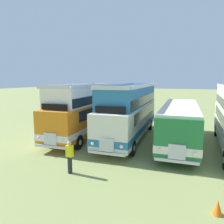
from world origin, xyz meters
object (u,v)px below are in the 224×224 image
at_px(bus_first_in_row, 86,109).
at_px(cone_mid_row, 218,207).
at_px(bus_third_in_row, 180,121).
at_px(marshal_person, 70,157).
at_px(bus_second_in_row, 130,110).

height_order(bus_first_in_row, cone_mid_row, bus_first_in_row).
xyz_separation_m(bus_third_in_row, marshal_person, (-5.10, -7.48, -0.87)).
relative_size(bus_first_in_row, bus_second_in_row, 0.97).
distance_m(bus_first_in_row, cone_mid_row, 13.15).
distance_m(bus_second_in_row, marshal_person, 7.89).
bearing_deg(cone_mid_row, bus_third_in_row, 101.77).
bearing_deg(bus_second_in_row, cone_mid_row, -57.00).
bearing_deg(marshal_person, bus_first_in_row, 110.82).
xyz_separation_m(bus_second_in_row, bus_third_in_row, (3.95, -0.19, -0.61)).
height_order(bus_third_in_row, marshal_person, bus_third_in_row).
bearing_deg(bus_second_in_row, bus_first_in_row, -176.08).
distance_m(bus_second_in_row, cone_mid_row, 10.79).
distance_m(bus_third_in_row, cone_mid_row, 9.00).
relative_size(bus_second_in_row, bus_third_in_row, 1.05).
bearing_deg(marshal_person, bus_second_in_row, 81.53).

